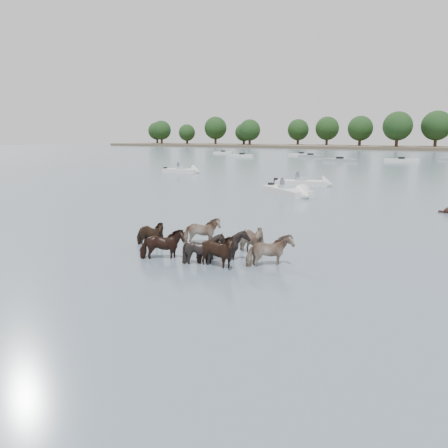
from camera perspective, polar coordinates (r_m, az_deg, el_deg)
The scene contains 9 objects.
ground at distance 16.14m, azimuth -12.50°, elevation -5.07°, with size 400.00×400.00×0.00m, color #4A5B6A.
shoreline at distance 180.07m, azimuth 7.08°, elevation 9.85°, with size 160.00×30.00×1.00m, color #4C4233.
pony_herd at distance 16.53m, azimuth -1.79°, elevation -2.75°, with size 6.94×4.54×1.46m.
swimming_pony at distance 29.27m, azimuth 26.56°, elevation 1.47°, with size 0.72×0.44×0.44m.
motorboat_a at distance 41.15m, azimuth 10.88°, elevation 5.11°, with size 5.34×3.17×1.92m.
motorboat_b at distance 34.29m, azimuth 8.64°, elevation 3.99°, with size 5.61×4.52×1.92m.
motorboat_f at distance 55.05m, azimuth -4.86°, elevation 6.76°, with size 4.98×2.63×1.92m.
distant_flotilla at distance 88.15m, azimuth 25.77°, elevation 7.37°, with size 106.03×22.31×0.93m.
treeline at distance 178.04m, azimuth 7.99°, elevation 11.91°, with size 147.89×23.83×12.52m.
Camera 1 is at (11.31, -10.62, 4.44)m, focal length 35.82 mm.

